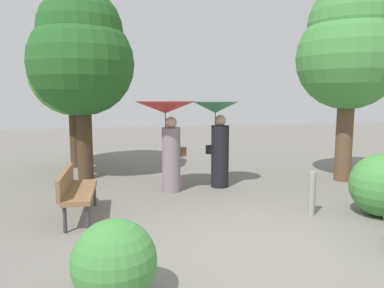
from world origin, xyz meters
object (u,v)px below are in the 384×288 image
object	(u,v)px
person_left	(168,126)
person_right	(218,130)
park_bench	(76,189)
tree_mid_left	(81,53)
tree_near_left	(73,64)
tree_near_right	(349,48)
path_marker_post	(312,194)

from	to	relation	value
person_left	person_right	distance (m)	1.19
park_bench	tree_mid_left	size ratio (longest dim) A/B	0.33
tree_near_left	tree_near_right	world-z (taller)	tree_near_right
path_marker_post	person_left	bearing A→B (deg)	136.13
tree_near_left	tree_near_right	xyz separation A→B (m)	(6.57, -3.27, 0.23)
tree_near_right	path_marker_post	bearing A→B (deg)	-134.71
tree_near_right	tree_mid_left	bearing A→B (deg)	165.32
park_bench	tree_near_left	distance (m)	5.34
tree_near_right	tree_mid_left	size ratio (longest dim) A/B	1.02
person_right	tree_near_left	size ratio (longest dim) A/B	0.43
person_left	tree_near_right	size ratio (longest dim) A/B	0.41
tree_near_left	path_marker_post	bearing A→B (deg)	-51.29
person_right	tree_mid_left	world-z (taller)	tree_mid_left
park_bench	tree_mid_left	xyz separation A→B (m)	(-0.02, 3.07, 2.59)
person_left	person_right	xyz separation A→B (m)	(1.17, 0.15, -0.14)
person_right	person_left	bearing A→B (deg)	95.37
tree_near_left	path_marker_post	xyz separation A→B (m)	(4.39, -5.47, -2.60)
person_right	tree_mid_left	bearing A→B (deg)	60.48
path_marker_post	tree_mid_left	bearing A→B (deg)	136.53
person_right	tree_mid_left	distance (m)	3.83
person_right	path_marker_post	distance (m)	2.67
person_left	tree_near_right	xyz separation A→B (m)	(4.39, 0.08, 1.77)
park_bench	path_marker_post	world-z (taller)	park_bench
tree_near_left	path_marker_post	world-z (taller)	tree_near_left
tree_near_left	tree_near_right	bearing A→B (deg)	-26.48
path_marker_post	park_bench	bearing A→B (deg)	169.29
park_bench	tree_near_right	size ratio (longest dim) A/B	0.32
person_right	tree_near_left	world-z (taller)	tree_near_left
person_right	park_bench	distance (m)	3.44
person_right	park_bench	bearing A→B (deg)	114.80
person_right	tree_near_left	xyz separation A→B (m)	(-3.35, 3.19, 1.68)
person_left	tree_near_left	world-z (taller)	tree_near_left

